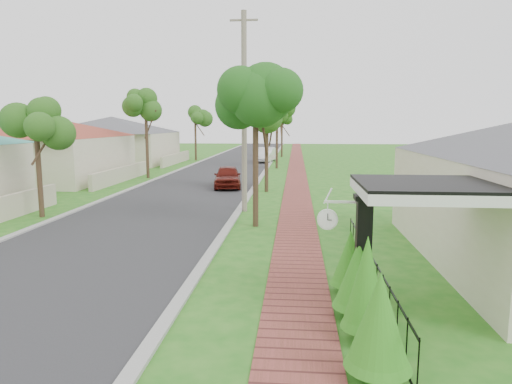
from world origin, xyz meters
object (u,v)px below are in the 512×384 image
at_px(parked_car_white, 266,155).
at_px(utility_pole, 244,113).
at_px(porch_post, 363,263).
at_px(near_tree, 256,102).
at_px(parked_car_red, 228,177).
at_px(station_clock, 329,218).

relative_size(parked_car_white, utility_pole, 0.52).
distance_m(porch_post, near_tree, 9.22).
relative_size(parked_car_red, near_tree, 0.67).
distance_m(parked_car_white, utility_pole, 26.78).
bearing_deg(parked_car_red, near_tree, -83.56).
bearing_deg(utility_pole, near_tree, -75.69).
xyz_separation_m(porch_post, station_clock, (-0.68, 0.40, 0.83)).
xyz_separation_m(parked_car_white, utility_pole, (0.79, -26.52, 3.65)).
bearing_deg(parked_car_white, utility_pole, -79.59).
xyz_separation_m(parked_car_red, station_clock, (4.87, -18.12, 1.28)).
bearing_deg(station_clock, parked_car_red, 105.05).
bearing_deg(station_clock, utility_pole, 105.67).
distance_m(porch_post, station_clock, 1.14).
distance_m(parked_car_red, station_clock, 18.80).
distance_m(porch_post, utility_pole, 12.04).
height_order(parked_car_red, near_tree, near_tree).
bearing_deg(near_tree, porch_post, -70.17).
distance_m(parked_car_white, near_tree, 29.82).
distance_m(parked_car_red, parked_car_white, 19.03).
xyz_separation_m(parked_car_white, near_tree, (1.56, -29.52, 3.95)).
xyz_separation_m(parked_car_red, parked_car_white, (1.11, 19.00, 0.06)).
bearing_deg(porch_post, parked_car_white, 96.75).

